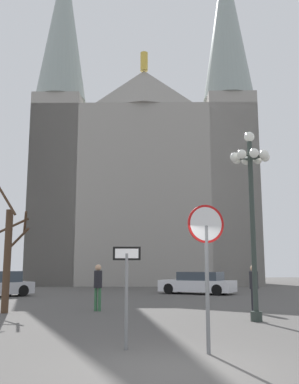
% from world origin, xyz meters
% --- Properties ---
extents(ground_plane, '(120.00, 120.00, 0.00)m').
position_xyz_m(ground_plane, '(0.00, 0.00, 0.00)').
color(ground_plane, '#514F4C').
extents(cathedral, '(21.05, 13.71, 33.83)m').
position_xyz_m(cathedral, '(0.06, 34.86, 10.43)').
color(cathedral, gray).
rests_on(cathedral, ground).
extents(stop_sign, '(0.77, 0.23, 2.93)m').
position_xyz_m(stop_sign, '(0.71, 1.36, 2.05)').
color(stop_sign, slate).
rests_on(stop_sign, ground).
extents(one_way_arrow_sign, '(0.59, 0.07, 2.09)m').
position_xyz_m(one_way_arrow_sign, '(-0.91, 1.83, 1.34)').
color(one_way_arrow_sign, slate).
rests_on(one_way_arrow_sign, ground).
extents(street_lamp, '(1.33, 1.33, 6.09)m').
position_xyz_m(street_lamp, '(3.02, 6.36, 4.12)').
color(street_lamp, '#2D3833').
rests_on(street_lamp, ground).
extents(bare_tree, '(1.63, 1.32, 4.69)m').
position_xyz_m(bare_tree, '(-5.50, 9.05, 2.11)').
color(bare_tree, '#473323').
rests_on(bare_tree, ground).
extents(parked_car_near_white, '(4.87, 3.78, 1.34)m').
position_xyz_m(parked_car_near_white, '(3.08, 19.76, 0.64)').
color(parked_car_near_white, silver).
rests_on(parked_car_near_white, ground).
extents(pedestrian_walking, '(0.32, 0.32, 1.75)m').
position_xyz_m(pedestrian_walking, '(-2.19, 9.59, 1.07)').
color(pedestrian_walking, '#33663F').
rests_on(pedestrian_walking, ground).
extents(pedestrian_standing, '(0.32, 0.32, 1.73)m').
position_xyz_m(pedestrian_standing, '(3.64, 8.84, 1.05)').
color(pedestrian_standing, black).
rests_on(pedestrian_standing, ground).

